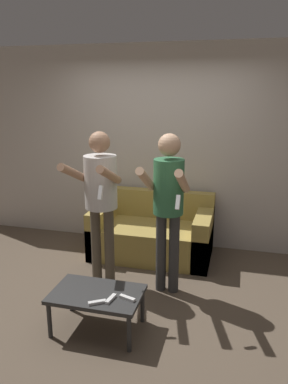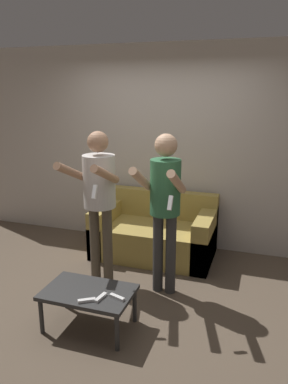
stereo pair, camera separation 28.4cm
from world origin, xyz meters
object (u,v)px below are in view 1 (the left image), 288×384
at_px(person_standing_right, 168,197).
at_px(remote_far, 127,298).
at_px(remote_near, 97,302).
at_px(couch, 153,234).
at_px(coffee_table, 97,297).
at_px(remote_mid, 111,299).
at_px(person_standing_left, 100,191).

relative_size(person_standing_right, remote_far, 11.10).
bearing_deg(person_standing_right, remote_far, -101.74).
bearing_deg(remote_near, person_standing_right, 67.73).
bearing_deg(remote_far, couch, 96.14).
bearing_deg(coffee_table, person_standing_right, 59.90).
xyz_separation_m(couch, coffee_table, (-0.11, -1.71, 0.05)).
height_order(person_standing_right, remote_mid, person_standing_right).
relative_size(person_standing_right, remote_near, 11.69).
xyz_separation_m(couch, person_standing_right, (0.37, -0.89, 0.79)).
xyz_separation_m(couch, remote_near, (-0.04, -1.88, 0.11)).
relative_size(coffee_table, remote_mid, 5.25).
height_order(person_standing_right, coffee_table, person_standing_right).
height_order(couch, remote_mid, couch).
distance_m(couch, remote_near, 1.88).
bearing_deg(couch, remote_far, -83.86).
distance_m(remote_mid, remote_far, 0.14).
distance_m(person_standing_right, remote_near, 1.27).
relative_size(remote_mid, remote_far, 1.00).
distance_m(remote_near, remote_far, 0.26).
height_order(couch, remote_near, couch).
bearing_deg(couch, person_standing_left, -112.46).
xyz_separation_m(person_standing_left, remote_mid, (0.42, -0.91, -0.69)).
height_order(couch, remote_far, couch).
bearing_deg(couch, remote_near, -91.17).
bearing_deg(person_standing_right, remote_mid, -108.94).
height_order(person_standing_left, remote_far, person_standing_left).
height_order(remote_mid, remote_far, same).
distance_m(person_standing_right, remote_far, 1.11).
relative_size(couch, person_standing_right, 0.90).
distance_m(couch, remote_mid, 1.80).
distance_m(coffee_table, remote_mid, 0.19).
xyz_separation_m(person_standing_right, coffee_table, (-0.48, -0.82, -0.73)).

